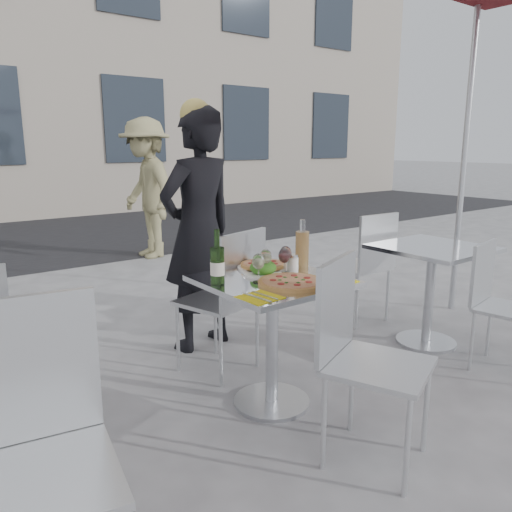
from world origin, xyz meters
TOP-DOWN VIEW (x-y plane):
  - ground at (0.00, 0.00)m, footprint 80.00×80.00m
  - street_asphalt at (0.00, 6.50)m, footprint 24.00×5.00m
  - main_table at (0.00, 0.00)m, footprint 0.72×0.72m
  - side_table_right at (1.50, 0.00)m, footprint 0.72×0.72m
  - chair_far at (0.03, 0.48)m, footprint 0.54×0.55m
  - chair_near at (0.02, -0.62)m, footprint 0.58×0.58m
  - side_chair_lnear at (-1.38, -0.54)m, footprint 0.53×0.54m
  - side_chair_rfar at (1.48, 0.59)m, footprint 0.44×0.45m
  - side_chair_rnear at (1.50, -0.50)m, footprint 0.45×0.46m
  - woman_diner at (0.13, 1.00)m, footprint 0.69×0.51m
  - pedestrian_b at (1.15, 4.04)m, footprint 0.73×1.20m
  - pizza_near at (0.01, -0.15)m, footprint 0.35×0.35m
  - pizza_far at (0.10, 0.22)m, footprint 0.31×0.31m
  - salad_plate at (0.00, 0.09)m, footprint 0.22×0.22m
  - wine_bottle at (-0.31, 0.07)m, footprint 0.07×0.07m
  - carafe at (0.29, 0.08)m, footprint 0.08×0.08m
  - sugar_shaker at (0.17, 0.03)m, footprint 0.06×0.06m
  - wineglass_white_a at (-0.11, -0.02)m, footprint 0.07×0.07m
  - wineglass_white_b at (-0.01, 0.05)m, footprint 0.07×0.07m
  - wineglass_red_a at (0.09, 0.01)m, footprint 0.07×0.07m
  - wineglass_red_b at (0.14, 0.05)m, footprint 0.07×0.07m
  - napkin_left at (-0.27, -0.24)m, footprint 0.20×0.20m
  - napkin_right at (0.24, -0.24)m, footprint 0.18×0.20m

SIDE VIEW (x-z plane):
  - ground at x=0.00m, z-range 0.00..0.00m
  - street_asphalt at x=0.00m, z-range 0.00..0.00m
  - side_chair_rnear at x=1.50m, z-range 0.08..0.92m
  - main_table at x=0.00m, z-range 0.16..0.91m
  - side_table_right at x=1.50m, z-range 0.16..0.91m
  - side_chair_rfar at x=1.48m, z-range 0.09..1.02m
  - chair_far at x=0.03m, z-range 0.09..1.04m
  - chair_near at x=0.02m, z-range 0.09..1.05m
  - side_chair_lnear at x=-1.38m, z-range 0.09..1.10m
  - napkin_left at x=-0.27m, z-range 0.75..0.76m
  - napkin_right at x=0.24m, z-range 0.75..0.76m
  - pizza_near at x=0.01m, z-range 0.75..0.77m
  - pizza_far at x=0.10m, z-range 0.75..0.78m
  - salad_plate at x=0.00m, z-range 0.74..0.83m
  - sugar_shaker at x=0.17m, z-range 0.75..0.86m
  - wineglass_white_a at x=-0.11m, z-range 0.78..0.94m
  - wineglass_white_b at x=-0.01m, z-range 0.78..0.94m
  - wineglass_red_a at x=0.09m, z-range 0.78..0.94m
  - wineglass_red_b at x=0.14m, z-range 0.78..0.94m
  - woman_diner at x=0.13m, z-range 0.00..1.73m
  - wine_bottle at x=-0.31m, z-range 0.72..1.01m
  - carafe at x=0.29m, z-range 0.72..1.01m
  - pedestrian_b at x=1.15m, z-range 0.00..1.82m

